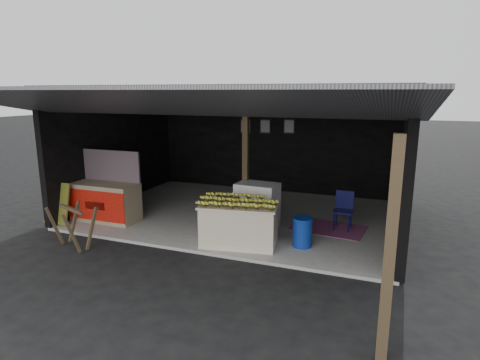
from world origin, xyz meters
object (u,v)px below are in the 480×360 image
at_px(banana_table, 240,224).
at_px(sawhorse, 73,223).
at_px(white_crate, 257,205).
at_px(water_barrel, 302,233).
at_px(plastic_chair, 344,207).
at_px(neighbor_stall, 105,200).

bearing_deg(banana_table, sawhorse, -167.66).
distance_m(white_crate, water_barrel, 1.38).
bearing_deg(white_crate, sawhorse, -138.56).
xyz_separation_m(sawhorse, plastic_chair, (4.64, 2.78, 0.03)).
height_order(neighbor_stall, plastic_chair, neighbor_stall).
relative_size(banana_table, neighbor_stall, 1.01).
bearing_deg(plastic_chair, sawhorse, -147.30).
height_order(white_crate, sawhorse, white_crate).
xyz_separation_m(white_crate, neighbor_stall, (-3.34, -0.75, -0.01)).
relative_size(neighbor_stall, water_barrel, 2.93).
bearing_deg(white_crate, water_barrel, -28.76).
height_order(white_crate, neighbor_stall, neighbor_stall).
xyz_separation_m(banana_table, neighbor_stall, (-3.34, 0.29, 0.07)).
xyz_separation_m(white_crate, water_barrel, (1.14, -0.74, -0.21)).
relative_size(white_crate, sawhorse, 1.08).
height_order(banana_table, neighbor_stall, neighbor_stall).
distance_m(white_crate, plastic_chair, 1.82).
relative_size(sawhorse, water_barrel, 1.68).
bearing_deg(banana_table, neighbor_stall, 165.55).
relative_size(banana_table, water_barrel, 2.96).
bearing_deg(water_barrel, neighbor_stall, -179.97).
distance_m(banana_table, sawhorse, 3.14).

